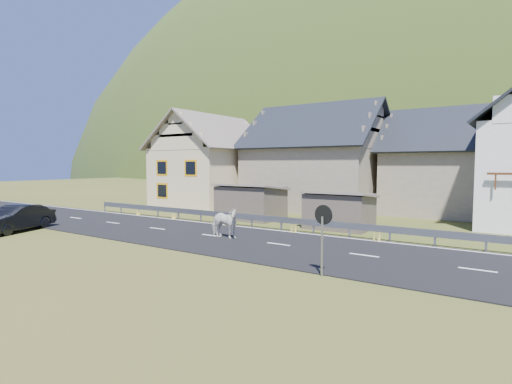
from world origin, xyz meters
The scene contains 14 objects.
ground centered at (0.00, 0.00, 0.00)m, with size 160.00×160.00×0.00m, color #304214.
road centered at (0.00, 0.00, 0.02)m, with size 60.00×7.00×0.04m, color black.
lane_markings centered at (0.00, 0.00, 0.04)m, with size 60.00×6.60×0.01m, color silver.
guardrail centered at (0.00, 3.68, 0.56)m, with size 28.10×0.09×0.75m.
shed_left centered at (-2.00, 6.50, 1.10)m, with size 4.30×3.30×2.40m, color brown.
shed_right centered at (4.50, 6.00, 1.00)m, with size 3.80×2.90×2.20m, color brown.
house_cream centered at (-10.00, 12.00, 4.36)m, with size 7.80×9.80×8.30m.
house_stone_a centered at (-1.00, 15.00, 4.63)m, with size 10.80×9.80×8.90m.
house_stone_b centered at (9.00, 17.00, 4.24)m, with size 9.80×8.80×8.10m.
mountain centered at (5.00, 180.00, -20.00)m, with size 440.00×280.00×260.00m, color #1E3B10.
conifer_patch centered at (-55.00, 110.00, 6.00)m, with size 76.00×50.00×28.00m, color black.
horse centered at (0.91, -0.12, 0.81)m, with size 1.83×0.83×1.54m, color beige.
car centered at (-9.86, -4.85, 0.72)m, with size 1.53×4.39×1.45m, color black.
traffic_mirror centered at (7.80, -3.56, 1.74)m, with size 0.66×0.22×2.37m.
Camera 1 is at (13.18, -15.55, 3.70)m, focal length 28.00 mm.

